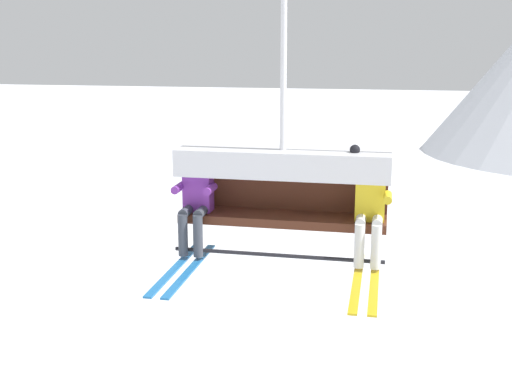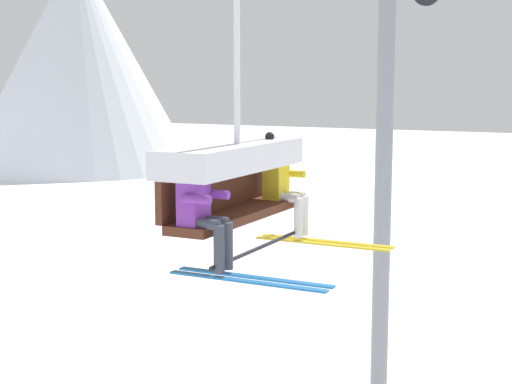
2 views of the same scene
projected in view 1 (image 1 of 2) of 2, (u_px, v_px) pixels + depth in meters
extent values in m
cube|color=#512819|center=(282.00, 219.00, 7.32)|extent=(2.35, 0.48, 0.10)
cube|color=#512819|center=(286.00, 190.00, 7.52)|extent=(2.35, 0.08, 0.45)
cube|color=silver|center=(283.00, 162.00, 7.23)|extent=(2.39, 0.68, 0.30)
cylinder|color=black|center=(277.00, 255.00, 7.09)|extent=(2.35, 0.04, 0.04)
cylinder|color=silver|center=(284.00, 40.00, 6.86)|extent=(0.07, 0.07, 2.38)
cube|color=purple|center=(198.00, 189.00, 7.42)|extent=(0.32, 0.22, 0.52)
sphere|color=black|center=(198.00, 158.00, 7.34)|extent=(0.22, 0.22, 0.22)
ellipsoid|color=black|center=(195.00, 160.00, 7.24)|extent=(0.17, 0.04, 0.08)
cylinder|color=#3D424C|center=(187.00, 211.00, 7.33)|extent=(0.11, 0.34, 0.11)
cylinder|color=#3D424C|center=(202.00, 211.00, 7.29)|extent=(0.11, 0.34, 0.11)
cylinder|color=#3D424C|center=(183.00, 235.00, 7.22)|extent=(0.11, 0.11, 0.48)
cylinder|color=#3D424C|center=(198.00, 236.00, 7.18)|extent=(0.11, 0.11, 0.48)
cube|color=#1E6BB2|center=(175.00, 268.00, 7.00)|extent=(0.09, 1.70, 0.02)
cube|color=#1E6BB2|center=(191.00, 269.00, 6.97)|extent=(0.09, 1.70, 0.02)
cylinder|color=purple|center=(179.00, 188.00, 7.30)|extent=(0.09, 0.30, 0.09)
cylinder|color=purple|center=(210.00, 189.00, 7.23)|extent=(0.09, 0.30, 0.09)
cube|color=yellow|center=(370.00, 197.00, 7.04)|extent=(0.32, 0.22, 0.52)
sphere|color=maroon|center=(372.00, 165.00, 6.95)|extent=(0.22, 0.22, 0.22)
ellipsoid|color=black|center=(371.00, 167.00, 6.86)|extent=(0.17, 0.04, 0.08)
cylinder|color=silver|center=(361.00, 220.00, 6.94)|extent=(0.11, 0.34, 0.11)
cylinder|color=silver|center=(377.00, 221.00, 6.91)|extent=(0.11, 0.34, 0.11)
cylinder|color=silver|center=(359.00, 246.00, 6.83)|extent=(0.11, 0.11, 0.48)
cylinder|color=silver|center=(376.00, 247.00, 6.80)|extent=(0.11, 0.11, 0.48)
cube|color=gold|center=(357.00, 281.00, 6.62)|extent=(0.09, 1.70, 0.02)
cube|color=gold|center=(374.00, 283.00, 6.58)|extent=(0.09, 1.70, 0.02)
cylinder|color=yellow|center=(354.00, 165.00, 6.99)|extent=(0.09, 0.09, 0.30)
sphere|color=black|center=(355.00, 150.00, 6.95)|extent=(0.11, 0.11, 0.11)
cylinder|color=yellow|center=(388.00, 197.00, 6.85)|extent=(0.09, 0.30, 0.09)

